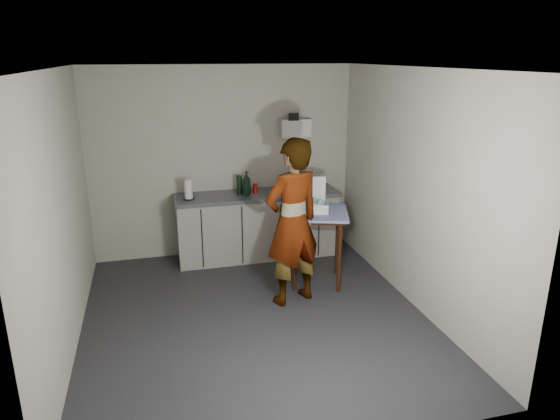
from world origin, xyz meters
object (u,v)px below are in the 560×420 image
object	(u,v)px
bakery_box	(315,204)
soda_can	(255,188)
standing_man	(293,223)
paper_towel	(188,190)
soap_bottle	(246,183)
side_table	(318,220)
kitchen_counter	(258,227)
dark_bottle	(239,185)
dish_rack	(304,186)

from	to	relation	value
bakery_box	soda_can	bearing A→B (deg)	127.08
standing_man	paper_towel	bearing A→B (deg)	-72.24
soap_bottle	paper_towel	distance (m)	0.78
side_table	soda_can	distance (m)	1.19
kitchen_counter	side_table	world-z (taller)	side_table
soda_can	dark_bottle	size ratio (longest dim) A/B	0.49
kitchen_counter	bakery_box	xyz separation A→B (m)	(0.50, -0.99, 0.58)
paper_towel	bakery_box	xyz separation A→B (m)	(1.42, -0.94, -0.03)
dark_bottle	paper_towel	size ratio (longest dim) A/B	0.97
paper_towel	standing_man	bearing A→B (deg)	-53.06
paper_towel	bakery_box	world-z (taller)	bakery_box
standing_man	bakery_box	distance (m)	0.59
soap_bottle	dark_bottle	size ratio (longest dim) A/B	1.22
kitchen_counter	standing_man	xyz separation A→B (m)	(0.10, -1.42, 0.52)
kitchen_counter	bakery_box	distance (m)	1.26
side_table	paper_towel	size ratio (longest dim) A/B	3.42
kitchen_counter	soda_can	size ratio (longest dim) A/B	17.59
side_table	kitchen_counter	bearing A→B (deg)	135.77
standing_man	dish_rack	bearing A→B (deg)	-131.25
soda_can	paper_towel	world-z (taller)	paper_towel
kitchen_counter	soap_bottle	bearing A→B (deg)	-169.37
soap_bottle	dish_rack	bearing A→B (deg)	1.34
paper_towel	dark_bottle	bearing A→B (deg)	7.29
kitchen_counter	paper_towel	world-z (taller)	paper_towel
standing_man	soap_bottle	distance (m)	1.41
soda_can	dark_bottle	distance (m)	0.23
kitchen_counter	paper_towel	distance (m)	1.11
dark_bottle	paper_towel	distance (m)	0.69
standing_man	dark_bottle	bearing A→B (deg)	-96.23
soap_bottle	paper_towel	xyz separation A→B (m)	(-0.77, -0.03, -0.03)
standing_man	soda_can	distance (m)	1.46
soap_bottle	side_table	bearing A→B (deg)	-55.39
side_table	soda_can	bearing A→B (deg)	135.73
soda_can	bakery_box	world-z (taller)	bakery_box
side_table	soap_bottle	world-z (taller)	soap_bottle
kitchen_counter	soda_can	distance (m)	0.55
kitchen_counter	soap_bottle	world-z (taller)	soap_bottle
standing_man	dish_rack	distance (m)	1.52
dish_rack	standing_man	bearing A→B (deg)	-112.08
side_table	standing_man	world-z (taller)	standing_man
soap_bottle	bakery_box	xyz separation A→B (m)	(0.65, -0.97, -0.06)
paper_towel	side_table	bearing A→B (deg)	-33.22
dark_bottle	dish_rack	world-z (taller)	dish_rack
kitchen_counter	paper_towel	bearing A→B (deg)	-176.35
dish_rack	soda_can	bearing A→B (deg)	176.03
soap_bottle	dark_bottle	xyz separation A→B (m)	(-0.09, 0.06, -0.03)
paper_towel	dish_rack	bearing A→B (deg)	1.80
kitchen_counter	dish_rack	distance (m)	0.86
paper_towel	bakery_box	size ratio (longest dim) A/B	0.69
kitchen_counter	dark_bottle	bearing A→B (deg)	172.99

